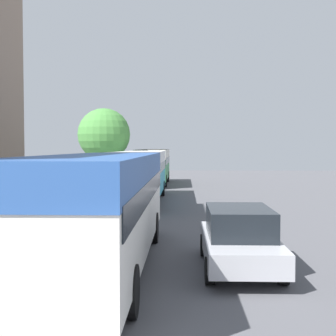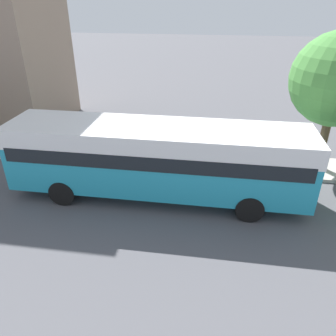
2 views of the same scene
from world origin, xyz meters
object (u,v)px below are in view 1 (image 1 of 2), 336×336
object	(u,v)px
car_crossing	(239,238)
bus_third_in_line	(153,162)
bus_lead	(101,195)
bus_following	(140,169)

from	to	relation	value
car_crossing	bus_third_in_line	bearing A→B (deg)	98.23
bus_lead	bus_following	distance (m)	14.95
car_crossing	bus_following	bearing A→B (deg)	104.91
bus_lead	car_crossing	world-z (taller)	bus_lead
bus_lead	bus_following	bearing A→B (deg)	91.35
bus_lead	bus_third_in_line	world-z (taller)	bus_third_in_line
bus_third_in_line	bus_following	bearing A→B (deg)	-89.64
bus_following	car_crossing	bearing A→B (deg)	-75.09
bus_lead	car_crossing	xyz separation A→B (m)	(3.59, 0.15, -1.11)
bus_following	car_crossing	size ratio (longest dim) A/B	2.48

